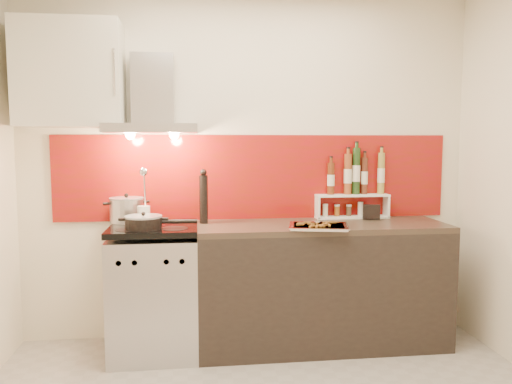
{
  "coord_description": "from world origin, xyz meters",
  "views": [
    {
      "loc": [
        -0.41,
        -2.39,
        1.49
      ],
      "look_at": [
        0.0,
        0.95,
        1.15
      ],
      "focal_mm": 35.0,
      "sensor_mm": 36.0,
      "label": 1
    }
  ],
  "objects": [
    {
      "name": "backsplash",
      "position": [
        0.05,
        1.39,
        1.22
      ],
      "size": [
        3.0,
        0.02,
        0.64
      ],
      "primitive_type": "cube",
      "color": "maroon",
      "rests_on": "back_wall"
    },
    {
      "name": "range_hood",
      "position": [
        -0.7,
        1.24,
        1.74
      ],
      "size": [
        0.62,
        0.5,
        0.61
      ],
      "color": "#B7B7BA",
      "rests_on": "back_wall"
    },
    {
      "name": "counter",
      "position": [
        0.5,
        1.1,
        0.45
      ],
      "size": [
        1.8,
        0.6,
        0.9
      ],
      "color": "black",
      "rests_on": "ground"
    },
    {
      "name": "upper_cabinet",
      "position": [
        -1.25,
        1.22,
        1.95
      ],
      "size": [
        0.7,
        0.35,
        0.72
      ],
      "primitive_type": "cube",
      "color": "beige",
      "rests_on": "back_wall"
    },
    {
      "name": "back_wall",
      "position": [
        0.0,
        1.4,
        1.3
      ],
      "size": [
        3.4,
        0.02,
        2.6
      ],
      "primitive_type": "cube",
      "color": "silver",
      "rests_on": "ground"
    },
    {
      "name": "range_stove",
      "position": [
        -0.7,
        1.1,
        0.44
      ],
      "size": [
        0.6,
        0.6,
        0.91
      ],
      "color": "#B7B7BA",
      "rests_on": "ground"
    },
    {
      "name": "caddy_box",
      "position": [
        0.91,
        1.22,
        0.96
      ],
      "size": [
        0.14,
        0.09,
        0.11
      ],
      "primitive_type": "cube",
      "rotation": [
        0.0,
        0.0,
        -0.29
      ],
      "color": "black",
      "rests_on": "counter"
    },
    {
      "name": "pepper_mill",
      "position": [
        -0.35,
        1.21,
        1.09
      ],
      "size": [
        0.06,
        0.06,
        0.39
      ],
      "color": "black",
      "rests_on": "counter"
    },
    {
      "name": "stock_pot",
      "position": [
        -0.9,
        1.27,
        1.0
      ],
      "size": [
        0.24,
        0.24,
        0.21
      ],
      "color": "#B7B7BA",
      "rests_on": "range_stove"
    },
    {
      "name": "utensil_jar",
      "position": [
        -0.76,
        1.11,
        1.02
      ],
      "size": [
        0.09,
        0.13,
        0.42
      ],
      "color": "silver",
      "rests_on": "range_stove"
    },
    {
      "name": "saute_pan",
      "position": [
        -0.75,
        0.97,
        0.95
      ],
      "size": [
        0.48,
        0.25,
        0.11
      ],
      "color": "black",
      "rests_on": "range_stove"
    },
    {
      "name": "baking_tray",
      "position": [
        0.42,
        0.9,
        0.92
      ],
      "size": [
        0.46,
        0.39,
        0.03
      ],
      "color": "silver",
      "rests_on": "counter"
    },
    {
      "name": "step_shelf",
      "position": [
        0.81,
        1.34,
        1.13
      ],
      "size": [
        0.57,
        0.16,
        0.54
      ],
      "color": "white",
      "rests_on": "counter"
    }
  ]
}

